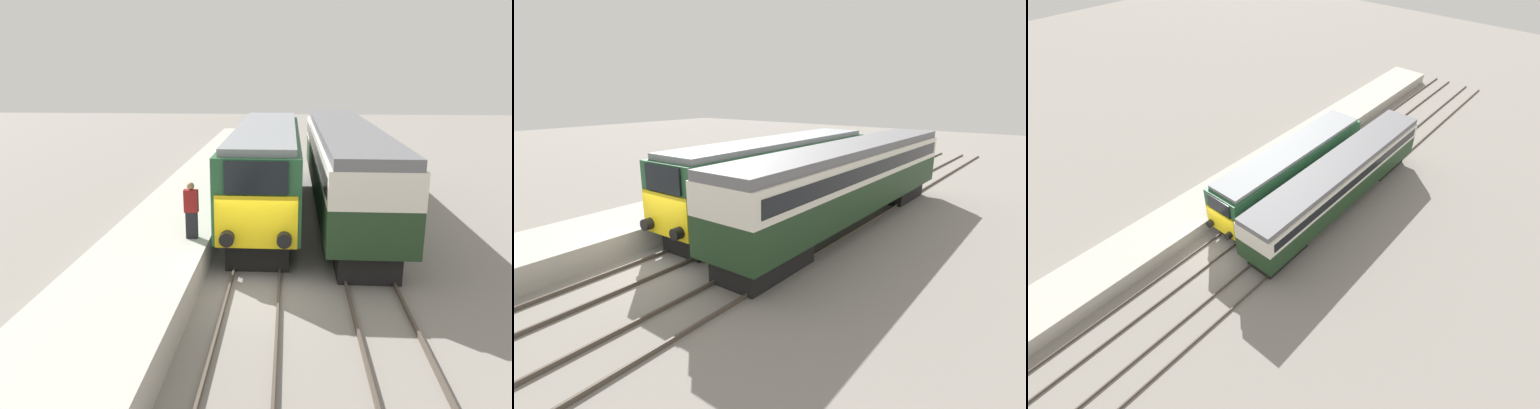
% 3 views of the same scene
% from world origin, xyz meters
% --- Properties ---
extents(ground_plane, '(120.00, 120.00, 0.00)m').
position_xyz_m(ground_plane, '(0.00, 0.00, 0.00)').
color(ground_plane, gray).
extents(platform_left, '(3.50, 50.00, 0.95)m').
position_xyz_m(platform_left, '(-3.30, 8.00, 0.47)').
color(platform_left, '#B7B2A8').
rests_on(platform_left, ground_plane).
extents(rails_near_track, '(1.51, 60.00, 0.14)m').
position_xyz_m(rails_near_track, '(0.00, 5.00, 0.07)').
color(rails_near_track, '#4C4238').
rests_on(rails_near_track, ground_plane).
extents(rails_far_track, '(1.50, 60.00, 0.14)m').
position_xyz_m(rails_far_track, '(3.40, 5.00, 0.07)').
color(rails_far_track, '#4C4238').
rests_on(rails_far_track, ground_plane).
extents(locomotive, '(2.70, 13.99, 3.94)m').
position_xyz_m(locomotive, '(0.00, 7.65, 2.19)').
color(locomotive, black).
rests_on(locomotive, ground_plane).
extents(passenger_carriage, '(2.75, 17.13, 3.86)m').
position_xyz_m(passenger_carriage, '(3.40, 8.74, 2.34)').
color(passenger_carriage, black).
rests_on(passenger_carriage, ground_plane).
extents(person_on_platform, '(0.44, 0.26, 1.83)m').
position_xyz_m(person_on_platform, '(-2.12, 1.85, 1.86)').
color(person_on_platform, black).
rests_on(person_on_platform, platform_left).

